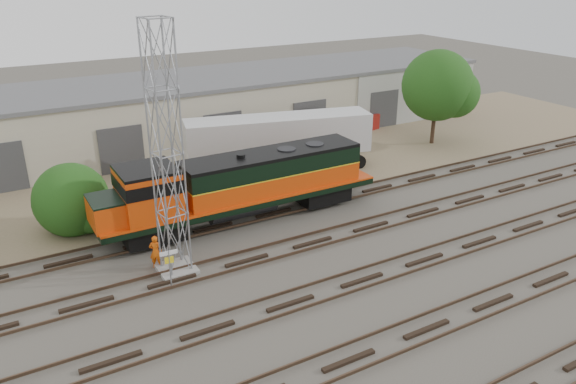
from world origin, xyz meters
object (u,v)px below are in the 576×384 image
signal_tower (167,158)px  semi_trailer (283,137)px  locomotive (237,186)px  worker (156,252)px

signal_tower → semi_trailer: (11.72, 9.96, -3.35)m
locomotive → signal_tower: (-5.07, -3.55, 3.59)m
worker → locomotive: bearing=-122.6°
locomotive → worker: 6.61m
worker → semi_trailer: (12.48, 9.17, 1.70)m
signal_tower → semi_trailer: signal_tower is taller
worker → semi_trailer: semi_trailer is taller
signal_tower → locomotive: bearing=35.0°
locomotive → worker: bearing=-154.6°
locomotive → semi_trailer: locomotive is taller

